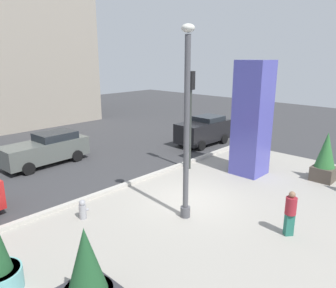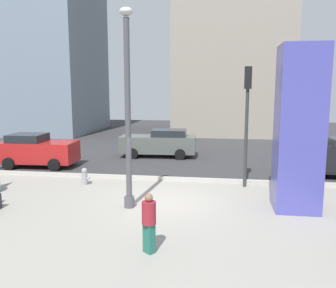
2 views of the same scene
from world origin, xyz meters
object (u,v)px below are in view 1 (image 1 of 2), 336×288
Objects in this scene: potted_plant_near_left at (325,158)px; traffic_light_corner at (190,105)px; fire_hydrant at (83,209)px; car_curb_east at (46,149)px; lamp_post at (187,130)px; potted_plant_curbside at (87,275)px; pedestrian_by_curb at (290,211)px; car_intersection at (203,130)px; art_pillar_blue at (252,119)px.

traffic_light_corner reaches higher than potted_plant_near_left.
car_curb_east is at bearing 72.90° from fire_hydrant.
lamp_post is 9.82m from car_curb_east.
traffic_light_corner reaches higher than potted_plant_curbside.
car_curb_east is (4.45, 10.83, -0.07)m from potted_plant_curbside.
pedestrian_by_curb is (1.96, -12.81, 0.01)m from car_curb_east.
lamp_post is 4.34m from pedestrian_by_curb.
traffic_light_corner is (4.19, 3.31, 0.08)m from lamp_post.
car_curb_east is (-9.17, 3.70, -0.10)m from car_intersection.
art_pillar_blue is at bearing 6.81° from lamp_post.
potted_plant_curbside reaches higher than car_curb_east.
potted_plant_curbside is 6.71m from pedestrian_by_curb.
art_pillar_blue reaches higher than potted_plant_near_left.
car_intersection is at bearing 15.74° from fire_hydrant.
potted_plant_near_left reaches higher than potted_plant_curbside.
art_pillar_blue is at bearing 116.97° from potted_plant_near_left.
lamp_post is 2.86× the size of potted_plant_near_left.
lamp_post is 7.98m from potted_plant_near_left.
potted_plant_curbside reaches higher than fire_hydrant.
pedestrian_by_curb is (6.41, -1.98, -0.06)m from potted_plant_curbside.
art_pillar_blue is at bearing -59.65° from traffic_light_corner.
potted_plant_curbside is 10.61m from traffic_light_corner.
art_pillar_blue is 7.45× the size of fire_hydrant.
car_intersection is (13.62, 7.13, 0.03)m from potted_plant_curbside.
art_pillar_blue is 3.57× the size of pedestrian_by_curb.
pedestrian_by_curb is at bearing -67.30° from lamp_post.
potted_plant_near_left is at bearing -56.51° from car_curb_east.
traffic_light_corner is (-3.11, 5.71, 2.26)m from potted_plant_near_left.
potted_plant_near_left reaches higher than car_intersection.
traffic_light_corner reaches higher than fire_hydrant.
car_curb_east is 12.96m from pedestrian_by_curb.
potted_plant_curbside is 11.71m from car_curb_east.
potted_plant_near_left reaches higher than car_curb_east.
potted_plant_near_left reaches higher than pedestrian_by_curb.
art_pillar_blue is at bearing -12.90° from fire_hydrant.
art_pillar_blue reaches higher than traffic_light_corner.
fire_hydrant is at bearing 135.81° from lamp_post.
potted_plant_near_left is 11.20m from fire_hydrant.
traffic_light_corner reaches higher than car_curb_east.
lamp_post reaches higher than potted_plant_curbside.
lamp_post reaches higher than pedestrian_by_curb.
fire_hydrant is 0.48× the size of pedestrian_by_curb.
car_curb_east is at bearing 127.61° from traffic_light_corner.
potted_plant_curbside is (-10.76, -2.02, -1.87)m from art_pillar_blue.
traffic_light_corner is 7.62m from pedestrian_by_curb.
potted_plant_near_left is at bearing -63.03° from art_pillar_blue.
lamp_post is 10.63m from car_intersection.
fire_hydrant is at bearing 153.35° from potted_plant_near_left.
car_curb_east is at bearing 67.64° from potted_plant_curbside.
art_pillar_blue is 3.10m from traffic_light_corner.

